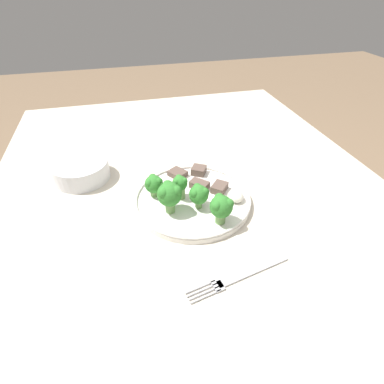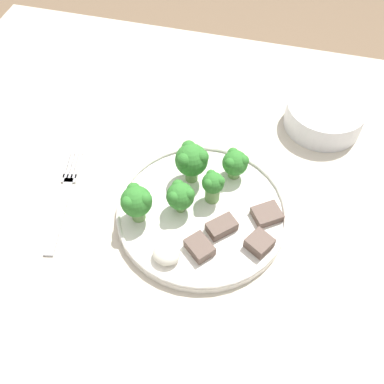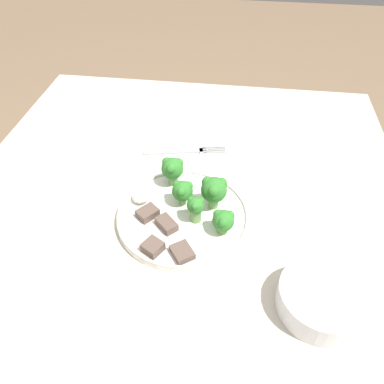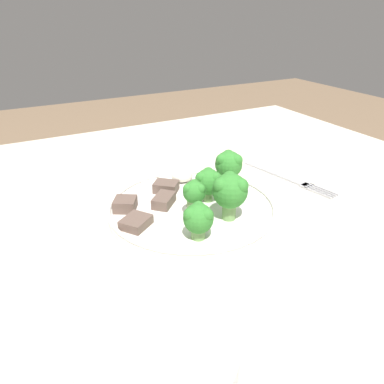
{
  "view_description": "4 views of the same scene",
  "coord_description": "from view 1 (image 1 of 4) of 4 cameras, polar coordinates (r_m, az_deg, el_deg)",
  "views": [
    {
      "loc": [
        -0.57,
        0.14,
        1.16
      ],
      "look_at": [
        -0.08,
        0.02,
        0.77
      ],
      "focal_mm": 28.0,
      "sensor_mm": 36.0,
      "label": 1
    },
    {
      "loc": [
        0.03,
        -0.37,
        1.31
      ],
      "look_at": [
        -0.07,
        0.03,
        0.75
      ],
      "focal_mm": 42.0,
      "sensor_mm": 36.0,
      "label": 2
    },
    {
      "loc": [
        0.45,
        0.1,
        1.28
      ],
      "look_at": [
        -0.08,
        0.03,
        0.78
      ],
      "focal_mm": 35.0,
      "sensor_mm": 36.0,
      "label": 3
    },
    {
      "loc": [
        0.19,
        0.47,
        1.02
      ],
      "look_at": [
        -0.07,
        -0.02,
        0.75
      ],
      "focal_mm": 35.0,
      "sensor_mm": 36.0,
      "label": 4
    }
  ],
  "objects": [
    {
      "name": "broccoli_floret_back_left",
      "position": [
        0.68,
        -7.29,
        1.53
      ],
      "size": [
        0.04,
        0.04,
        0.05
      ],
      "color": "#709E56",
      "rests_on": "dinner_plate"
    },
    {
      "name": "ground_plane",
      "position": [
        1.3,
        -0.08,
        -25.85
      ],
      "size": [
        8.0,
        8.0,
        0.0
      ],
      "primitive_type": "plane",
      "color": "#7F664C"
    },
    {
      "name": "broccoli_floret_center_back",
      "position": [
        0.62,
        -4.32,
        -0.41
      ],
      "size": [
        0.05,
        0.05,
        0.07
      ],
      "color": "#709E56",
      "rests_on": "dinner_plate"
    },
    {
      "name": "dinner_plate",
      "position": [
        0.68,
        0.15,
        -1.4
      ],
      "size": [
        0.26,
        0.26,
        0.02
      ],
      "color": "white",
      "rests_on": "table"
    },
    {
      "name": "broccoli_floret_near_rim_left",
      "position": [
        0.66,
        -2.33,
        1.37
      ],
      "size": [
        0.03,
        0.03,
        0.06
      ],
      "color": "#709E56",
      "rests_on": "dinner_plate"
    },
    {
      "name": "fork",
      "position": [
        0.55,
        9.22,
        -15.49
      ],
      "size": [
        0.06,
        0.2,
        0.0
      ],
      "color": "#B2B2B7",
      "rests_on": "table"
    },
    {
      "name": "sauce_dollop",
      "position": [
        0.68,
        8.31,
        -0.77
      ],
      "size": [
        0.04,
        0.04,
        0.02
      ],
      "color": "silver",
      "rests_on": "dinner_plate"
    },
    {
      "name": "table",
      "position": [
        0.79,
        -0.11,
        -4.69
      ],
      "size": [
        1.26,
        0.97,
        0.72
      ],
      "color": "beige",
      "rests_on": "ground_plane"
    },
    {
      "name": "meat_slice_middle_slice",
      "position": [
        0.76,
        1.3,
        4.15
      ],
      "size": [
        0.05,
        0.05,
        0.02
      ],
      "color": "brown",
      "rests_on": "dinner_plate"
    },
    {
      "name": "cream_bowl",
      "position": [
        0.81,
        -20.35,
        3.84
      ],
      "size": [
        0.14,
        0.14,
        0.05
      ],
      "color": "silver",
      "rests_on": "table"
    },
    {
      "name": "meat_slice_front_slice",
      "position": [
        0.71,
        1.42,
        1.41
      ],
      "size": [
        0.05,
        0.05,
        0.02
      ],
      "color": "brown",
      "rests_on": "dinner_plate"
    },
    {
      "name": "broccoli_floret_front_left",
      "position": [
        0.6,
        5.59,
        -2.79
      ],
      "size": [
        0.05,
        0.05,
        0.06
      ],
      "color": "#709E56",
      "rests_on": "dinner_plate"
    },
    {
      "name": "meat_slice_edge_slice",
      "position": [
        0.75,
        -2.76,
        3.55
      ],
      "size": [
        0.05,
        0.05,
        0.01
      ],
      "color": "brown",
      "rests_on": "dinner_plate"
    },
    {
      "name": "meat_slice_rear_slice",
      "position": [
        0.7,
        5.26,
        0.85
      ],
      "size": [
        0.05,
        0.05,
        0.02
      ],
      "color": "brown",
      "rests_on": "dinner_plate"
    },
    {
      "name": "broccoli_floret_center_left",
      "position": [
        0.64,
        1.31,
        -0.42
      ],
      "size": [
        0.04,
        0.04,
        0.06
      ],
      "color": "#709E56",
      "rests_on": "dinner_plate"
    }
  ]
}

